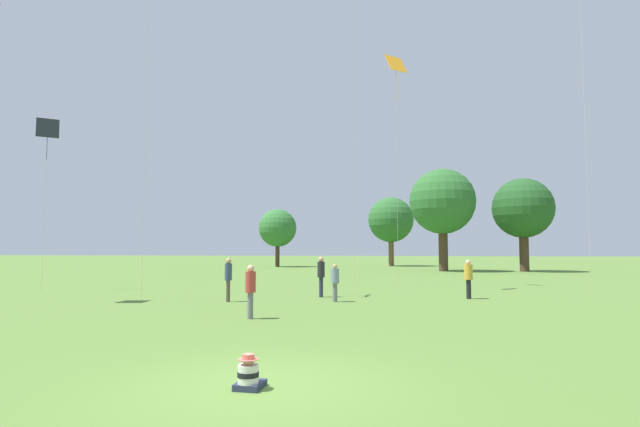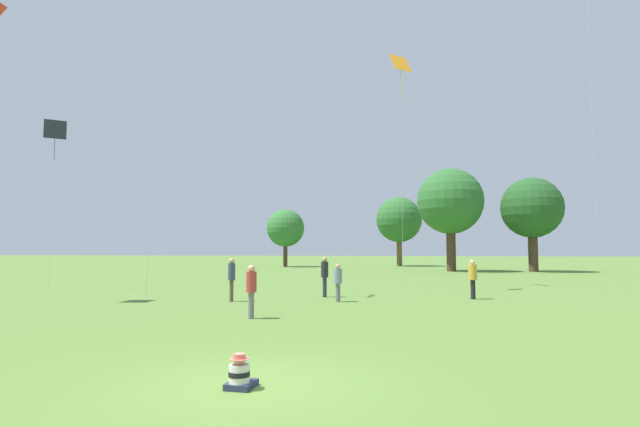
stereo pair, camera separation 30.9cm
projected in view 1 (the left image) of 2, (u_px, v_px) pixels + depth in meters
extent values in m
plane|color=#567A33|center=(260.00, 386.00, 8.01)|extent=(300.00, 300.00, 0.00)
cube|color=#282D47|center=(250.00, 385.00, 7.88)|extent=(0.44, 0.53, 0.10)
cylinder|color=silver|center=(248.00, 374.00, 7.81)|extent=(0.35, 0.35, 0.28)
cylinder|color=black|center=(248.00, 374.00, 7.81)|extent=(0.36, 0.36, 0.08)
sphere|color=tan|center=(248.00, 360.00, 7.83)|extent=(0.19, 0.19, 0.19)
cylinder|color=#E0665B|center=(248.00, 359.00, 7.83)|extent=(0.32, 0.32, 0.01)
cylinder|color=#E0665B|center=(248.00, 357.00, 7.83)|extent=(0.19, 0.19, 0.09)
cylinder|color=brown|center=(228.00, 291.00, 20.78)|extent=(0.21, 0.21, 0.89)
cylinder|color=#334260|center=(228.00, 272.00, 20.84)|extent=(0.37, 0.37, 0.70)
sphere|color=tan|center=(229.00, 261.00, 20.87)|extent=(0.24, 0.24, 0.24)
cylinder|color=#282D42|center=(321.00, 287.00, 22.78)|extent=(0.26, 0.26, 0.90)
cylinder|color=#232328|center=(321.00, 270.00, 22.84)|extent=(0.47, 0.47, 0.71)
sphere|color=tan|center=(321.00, 259.00, 22.87)|extent=(0.24, 0.24, 0.24)
cylinder|color=slate|center=(335.00, 293.00, 20.78)|extent=(0.27, 0.27, 0.77)
cylinder|color=gray|center=(335.00, 276.00, 20.83)|extent=(0.50, 0.50, 0.61)
sphere|color=tan|center=(335.00, 267.00, 20.86)|extent=(0.21, 0.21, 0.21)
cylinder|color=slate|center=(250.00, 306.00, 15.72)|extent=(0.25, 0.25, 0.83)
cylinder|color=#B23833|center=(251.00, 282.00, 15.77)|extent=(0.45, 0.45, 0.66)
sphere|color=#DBAD89|center=(251.00, 268.00, 15.80)|extent=(0.22, 0.22, 0.22)
cylinder|color=black|center=(469.00, 289.00, 22.01)|extent=(0.28, 0.28, 0.84)
cylinder|color=gold|center=(468.00, 272.00, 22.06)|extent=(0.52, 0.52, 0.67)
sphere|color=#DBAD89|center=(468.00, 262.00, 22.09)|extent=(0.23, 0.23, 0.23)
cylinder|color=#BCB7A8|center=(583.00, 85.00, 26.61)|extent=(0.01, 0.01, 21.82)
cylinder|color=#BCB7A8|center=(353.00, 100.00, 29.41)|extent=(0.01, 0.01, 21.98)
cylinder|color=#BCB7A8|center=(147.00, 79.00, 22.45)|extent=(0.01, 0.01, 19.68)
cube|color=#1E2328|center=(48.00, 128.00, 27.00)|extent=(1.07, 0.91, 1.09)
cylinder|color=#1E2328|center=(47.00, 147.00, 26.93)|extent=(0.02, 0.02, 1.33)
cylinder|color=#BCB7A8|center=(45.00, 208.00, 26.69)|extent=(0.01, 0.01, 8.74)
cube|color=orange|center=(396.00, 64.00, 27.17)|extent=(1.25, 1.18, 1.01)
cylinder|color=orange|center=(396.00, 86.00, 27.08)|extent=(0.02, 0.02, 1.66)
cylinder|color=#BCB7A8|center=(397.00, 175.00, 26.73)|extent=(0.01, 0.01, 12.28)
cylinder|color=#473323|center=(443.00, 245.00, 49.33)|extent=(0.90, 0.90, 5.14)
sphere|color=#2D662D|center=(442.00, 201.00, 49.64)|extent=(6.51, 6.51, 6.51)
cylinder|color=brown|center=(391.00, 249.00, 64.23)|extent=(0.68, 0.68, 4.37)
sphere|color=#2D662D|center=(391.00, 220.00, 64.50)|extent=(5.85, 5.85, 5.85)
cylinder|color=#473323|center=(277.00, 253.00, 61.44)|extent=(0.52, 0.52, 3.52)
sphere|color=#337033|center=(278.00, 228.00, 61.66)|extent=(4.66, 4.66, 4.66)
cylinder|color=#473323|center=(524.00, 248.00, 48.64)|extent=(0.88, 0.88, 4.60)
sphere|color=#235123|center=(523.00, 208.00, 48.92)|extent=(5.87, 5.87, 5.87)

